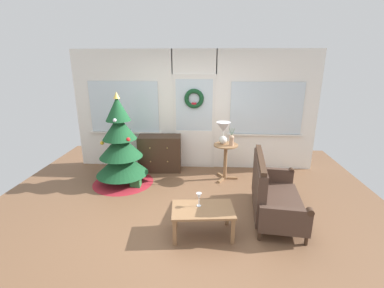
{
  "coord_description": "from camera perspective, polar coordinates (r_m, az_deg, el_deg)",
  "views": [
    {
      "loc": [
        0.32,
        -3.72,
        2.33
      ],
      "look_at": [
        0.05,
        0.55,
        1.0
      ],
      "focal_mm": 25.39,
      "sensor_mm": 36.0,
      "label": 1
    }
  ],
  "objects": [
    {
      "name": "ground_plane",
      "position": [
        4.4,
        -1.14,
        -14.7
      ],
      "size": [
        6.76,
        6.76,
        0.0
      ],
      "primitive_type": "plane",
      "color": "brown"
    },
    {
      "name": "back_wall_with_door",
      "position": [
        5.9,
        0.47,
        7.05
      ],
      "size": [
        5.2,
        0.19,
        2.55
      ],
      "color": "white",
      "rests_on": "ground"
    },
    {
      "name": "christmas_tree",
      "position": [
        5.37,
        -14.71,
        -1.43
      ],
      "size": [
        1.18,
        1.18,
        1.78
      ],
      "color": "#4C331E",
      "rests_on": "ground"
    },
    {
      "name": "dresser_cabinet",
      "position": [
        5.94,
        -6.75,
        -1.93
      ],
      "size": [
        0.93,
        0.49,
        0.78
      ],
      "color": "#3D281C",
      "rests_on": "ground"
    },
    {
      "name": "settee_sofa",
      "position": [
        4.39,
        16.27,
        -9.94
      ],
      "size": [
        0.85,
        1.5,
        0.96
      ],
      "color": "#3D281C",
      "rests_on": "ground"
    },
    {
      "name": "side_table",
      "position": [
        5.45,
        7.06,
        -2.27
      ],
      "size": [
        0.5,
        0.48,
        0.73
      ],
      "color": "#8E6642",
      "rests_on": "ground"
    },
    {
      "name": "table_lamp",
      "position": [
        5.34,
        6.59,
        2.95
      ],
      "size": [
        0.28,
        0.28,
        0.44
      ],
      "color": "silver",
      "rests_on": "side_table"
    },
    {
      "name": "flower_vase",
      "position": [
        5.3,
        8.3,
        0.89
      ],
      "size": [
        0.11,
        0.1,
        0.35
      ],
      "color": "tan",
      "rests_on": "side_table"
    },
    {
      "name": "coffee_table",
      "position": [
        3.82,
        2.28,
        -14.16
      ],
      "size": [
        0.89,
        0.6,
        0.4
      ],
      "color": "#8E6642",
      "rests_on": "ground"
    },
    {
      "name": "wine_glass",
      "position": [
        3.78,
        1.47,
        -11.0
      ],
      "size": [
        0.08,
        0.08,
        0.2
      ],
      "color": "silver",
      "rests_on": "coffee_table"
    },
    {
      "name": "gift_box",
      "position": [
        5.33,
        -11.74,
        -7.95
      ],
      "size": [
        0.19,
        0.17,
        0.19
      ],
      "primitive_type": "cube",
      "color": "#266633",
      "rests_on": "ground"
    }
  ]
}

